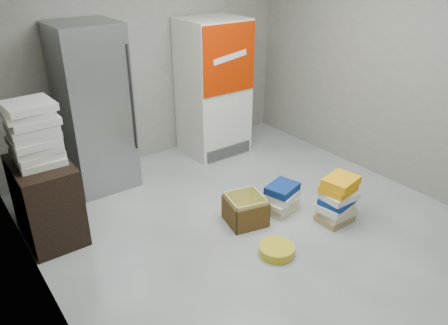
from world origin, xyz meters
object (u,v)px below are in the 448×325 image
Objects in this scene: steel_fridge at (94,109)px; phonebook_stack_main at (337,200)px; wood_shelf at (47,200)px; cardboard_box at (245,211)px; coke_cooler at (213,88)px.

steel_fridge reaches higher than phonebook_stack_main.
wood_shelf is 2.90m from phonebook_stack_main.
cardboard_box is at bearing -62.99° from steel_fridge.
coke_cooler reaches higher than wood_shelf.
coke_cooler is (1.65, -0.01, -0.05)m from steel_fridge.
wood_shelf is at bearing -163.72° from coke_cooler.
steel_fridge is 1.06× the size of coke_cooler.
steel_fridge is at bearing 179.82° from coke_cooler.
steel_fridge reaches higher than coke_cooler.
wood_shelf is (-0.83, -0.73, -0.55)m from steel_fridge.
steel_fridge reaches higher than cardboard_box.
steel_fridge is 2.86m from phonebook_stack_main.
phonebook_stack_main is at bearing -90.14° from coke_cooler.
coke_cooler is 3.53× the size of phonebook_stack_main.
cardboard_box is at bearing -29.69° from wood_shelf.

